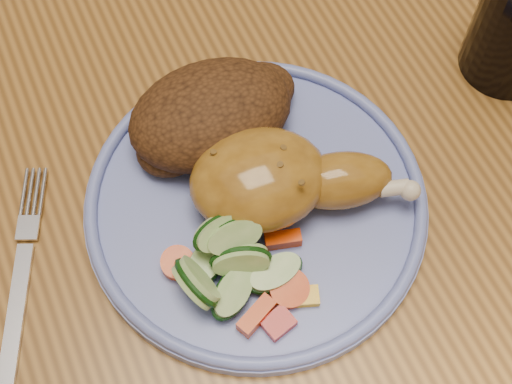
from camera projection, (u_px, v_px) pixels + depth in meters
ground at (251, 314)px, 1.30m from camera, size 4.00×4.00×0.00m
dining_table at (246, 107)px, 0.71m from camera, size 0.90×1.40×0.75m
plate at (256, 204)px, 0.56m from camera, size 0.27×0.27×0.01m
plate_rim at (256, 198)px, 0.55m from camera, size 0.27×0.27×0.01m
chicken_leg at (279, 180)px, 0.53m from camera, size 0.17×0.11×0.06m
rice_pilaf at (214, 114)px, 0.56m from camera, size 0.14×0.10×0.06m
vegetable_pile at (233, 266)px, 0.51m from camera, size 0.11×0.10×0.05m
fork at (20, 282)px, 0.53m from camera, size 0.08×0.15×0.00m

